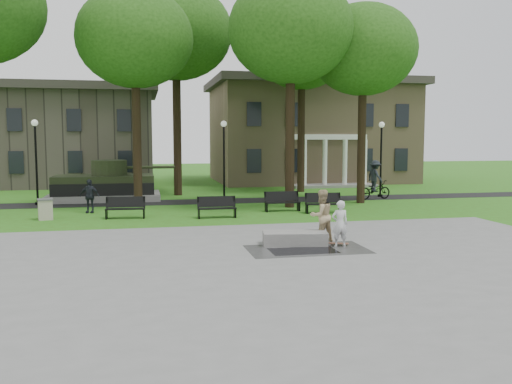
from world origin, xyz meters
TOP-DOWN VIEW (x-y plane):
  - ground at (0.00, 0.00)m, footprint 120.00×120.00m
  - plaza at (0.00, -5.00)m, footprint 22.00×16.00m
  - footpath at (0.00, 12.00)m, footprint 44.00×2.60m
  - building_right at (10.00, 26.00)m, footprint 17.00×12.00m
  - building_left at (-11.00, 26.50)m, footprint 15.00×10.00m
  - tree_1 at (-4.50, 10.50)m, footprint 6.20×6.20m
  - tree_2 at (3.50, 8.50)m, footprint 6.60×6.60m
  - tree_3 at (8.00, 9.50)m, footprint 6.00×6.00m
  - tree_4 at (-2.00, 16.00)m, footprint 7.20×7.20m
  - tree_5 at (6.50, 16.50)m, footprint 6.40×6.40m
  - lamp_left at (-10.00, 12.30)m, footprint 0.36×0.36m
  - lamp_mid at (0.50, 12.30)m, footprint 0.36×0.36m
  - lamp_right at (10.50, 12.30)m, footprint 0.36×0.36m
  - tank_monument at (-6.46, 14.00)m, footprint 7.45×3.40m
  - puddle at (0.90, -2.69)m, footprint 2.20×1.20m
  - concrete_block at (0.91, -1.61)m, footprint 2.33×1.35m
  - skateboard at (2.33, -2.02)m, footprint 0.80×0.47m
  - skateboarder at (2.30, -2.30)m, footprint 0.59×0.39m
  - friend_watching at (1.99, -1.28)m, footprint 1.07×0.93m
  - pedestrian_walker at (-6.86, 8.37)m, footprint 1.06×0.63m
  - cyclist at (9.58, 11.08)m, footprint 2.32×1.37m
  - park_bench_0 at (-5.06, 6.11)m, footprint 1.83×0.66m
  - park_bench_1 at (-0.88, 5.43)m, footprint 1.80×0.53m
  - park_bench_2 at (2.70, 7.03)m, footprint 1.80×0.53m
  - park_bench_3 at (4.53, 5.95)m, footprint 1.84×0.69m
  - trash_bin at (-8.62, 6.43)m, footprint 0.80×0.80m

SIDE VIEW (x-z plane):
  - ground at x=0.00m, z-range 0.00..0.00m
  - footpath at x=0.00m, z-range 0.00..0.01m
  - plaza at x=0.00m, z-range 0.00..0.02m
  - puddle at x=0.90m, z-range 0.02..0.02m
  - skateboard at x=2.33m, z-range 0.02..0.09m
  - concrete_block at x=0.91m, z-range 0.02..0.47m
  - trash_bin at x=-8.62m, z-range 0.01..0.97m
  - park_bench_0 at x=-5.06m, z-range 0.02..1.02m
  - park_bench_1 at x=-0.88m, z-range 0.02..1.02m
  - park_bench_2 at x=2.70m, z-range 0.02..1.02m
  - park_bench_3 at x=4.53m, z-range 0.02..1.02m
  - skateboarder at x=2.30m, z-range 0.02..1.61m
  - pedestrian_walker at x=-6.86m, z-range 0.00..1.68m
  - tank_monument at x=-6.46m, z-range -0.34..2.06m
  - friend_watching at x=1.99m, z-range 0.02..1.90m
  - cyclist at x=9.58m, z-range -0.22..2.16m
  - lamp_left at x=-10.00m, z-range 0.43..5.16m
  - lamp_mid at x=0.50m, z-range 0.43..5.16m
  - lamp_right at x=10.50m, z-range 0.43..5.16m
  - building_left at x=-11.00m, z-range 0.00..7.20m
  - building_right at x=10.00m, z-range 0.04..8.64m
  - tree_3 at x=8.00m, z-range 3.00..14.19m
  - tree_1 at x=-4.50m, z-range 3.14..14.77m
  - tree_2 at x=3.50m, z-range 3.23..15.40m
  - tree_5 at x=6.50m, z-range 3.45..15.89m
  - tree_4 at x=-2.00m, z-range 3.64..17.14m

